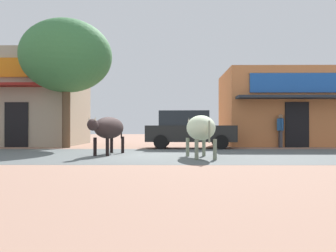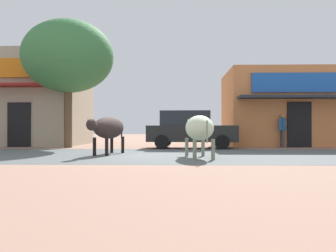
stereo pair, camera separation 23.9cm
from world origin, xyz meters
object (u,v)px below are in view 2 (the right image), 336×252
object	(u,v)px
cow_near_brown	(109,128)
cow_far_dark	(199,128)
pedestrian_by_shop	(283,128)
roadside_tree	(68,57)
parked_hatchback_car	(190,129)

from	to	relation	value
cow_near_brown	cow_far_dark	world-z (taller)	cow_far_dark
pedestrian_by_shop	cow_near_brown	bearing A→B (deg)	-146.78
roadside_tree	pedestrian_by_shop	size ratio (longest dim) A/B	3.78
roadside_tree	parked_hatchback_car	xyz separation A→B (m)	(5.53, -0.29, -3.29)
cow_far_dark	pedestrian_by_shop	bearing A→B (deg)	55.14
parked_hatchback_car	pedestrian_by_shop	world-z (taller)	parked_hatchback_car
parked_hatchback_car	cow_far_dark	world-z (taller)	parked_hatchback_car
roadside_tree	parked_hatchback_car	world-z (taller)	roadside_tree
roadside_tree	cow_near_brown	distance (m)	5.97
roadside_tree	cow_near_brown	size ratio (longest dim) A/B	2.07
roadside_tree	cow_far_dark	xyz separation A→B (m)	(5.63, -5.55, -3.25)
cow_near_brown	pedestrian_by_shop	xyz separation A→B (m)	(7.12, 4.67, 0.00)
roadside_tree	parked_hatchback_car	bearing A→B (deg)	-2.97
roadside_tree	cow_far_dark	distance (m)	8.54
parked_hatchback_car	pedestrian_by_shop	distance (m)	4.32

